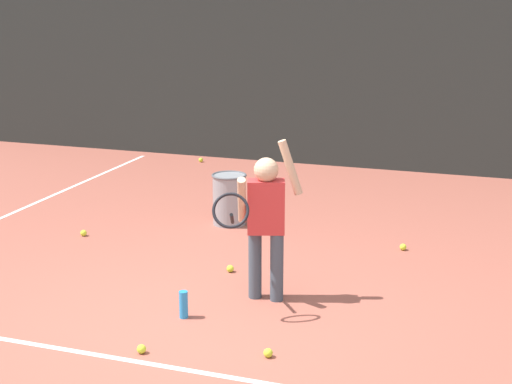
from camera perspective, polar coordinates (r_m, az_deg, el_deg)
ground_plane at (r=5.95m, az=-4.59°, el=-10.09°), size 20.00×20.00×0.00m
court_line_baseline at (r=5.44m, az=-7.25°, el=-12.66°), size 9.00×0.05×0.00m
back_fence_windscreen at (r=10.99m, az=7.53°, el=12.10°), size 13.31×0.08×4.00m
fence_post_1 at (r=11.04m, az=7.60°, el=12.50°), size 0.09×0.09×4.15m
tennis_player at (r=6.21m, az=0.65°, el=-1.79°), size 0.58×0.73×1.35m
ball_hopper at (r=8.38m, az=-2.00°, el=-0.49°), size 0.38×0.38×0.56m
water_bottle at (r=6.10m, az=-5.41°, el=-8.33°), size 0.07×0.07×0.22m
tennis_ball_0 at (r=8.24m, az=-12.70°, el=-2.99°), size 0.07×0.07×0.07m
tennis_ball_1 at (r=7.04m, az=-1.93°, el=-5.71°), size 0.07×0.07×0.07m
tennis_ball_2 at (r=7.75m, az=10.87°, el=-4.03°), size 0.07×0.07×0.07m
tennis_ball_3 at (r=5.50m, az=0.91°, el=-11.87°), size 0.07×0.07×0.07m
tennis_ball_4 at (r=11.49m, az=-4.12°, el=2.39°), size 0.07×0.07×0.07m
tennis_ball_5 at (r=5.61m, az=-8.51°, el=-11.47°), size 0.07×0.07×0.07m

